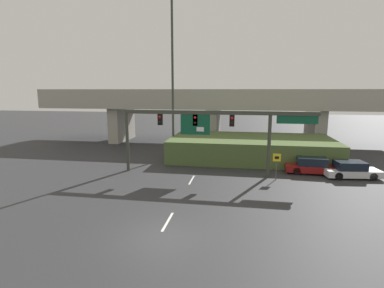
% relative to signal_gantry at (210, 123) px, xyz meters
% --- Properties ---
extents(ground_plane, '(160.00, 160.00, 0.00)m').
position_rel_signal_gantry_xyz_m(ground_plane, '(-1.25, -11.29, -4.40)').
color(ground_plane, '#2D2D30').
extents(lane_markings, '(0.14, 41.30, 0.01)m').
position_rel_signal_gantry_xyz_m(lane_markings, '(-1.25, 2.05, -4.40)').
color(lane_markings, silver).
rests_on(lane_markings, ground).
extents(signal_gantry, '(15.94, 0.44, 5.41)m').
position_rel_signal_gantry_xyz_m(signal_gantry, '(0.00, 0.00, 0.00)').
color(signal_gantry, '#383D33').
rests_on(signal_gantry, ground).
extents(speed_limit_sign, '(0.60, 0.11, 2.17)m').
position_rel_signal_gantry_xyz_m(speed_limit_sign, '(5.37, -0.67, -2.98)').
color(speed_limit_sign, '#4C4C4C').
rests_on(speed_limit_sign, ground).
extents(highway_light_pole_near, '(0.70, 0.36, 16.30)m').
position_rel_signal_gantry_xyz_m(highway_light_pole_near, '(-4.63, 6.30, 4.13)').
color(highway_light_pole_near, '#383D33').
rests_on(highway_light_pole_near, ground).
extents(overpass_bridge, '(45.81, 8.07, 7.16)m').
position_rel_signal_gantry_xyz_m(overpass_bridge, '(-1.25, 15.44, 0.55)').
color(overpass_bridge, '#A39E93').
rests_on(overpass_bridge, ground).
extents(grass_embankment, '(16.39, 8.43, 2.22)m').
position_rel_signal_gantry_xyz_m(grass_embankment, '(3.55, 6.64, -3.29)').
color(grass_embankment, '#4C6033').
rests_on(grass_embankment, ground).
extents(parked_sedan_near_right, '(4.73, 2.09, 1.40)m').
position_rel_signal_gantry_xyz_m(parked_sedan_near_right, '(8.69, 1.90, -3.75)').
color(parked_sedan_near_right, maroon).
rests_on(parked_sedan_near_right, ground).
extents(parked_sedan_mid_right, '(4.48, 2.24, 1.36)m').
position_rel_signal_gantry_xyz_m(parked_sedan_mid_right, '(11.46, 1.02, -3.77)').
color(parked_sedan_mid_right, silver).
rests_on(parked_sedan_mid_right, ground).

